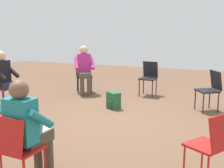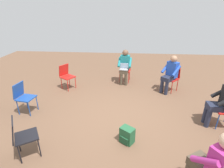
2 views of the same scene
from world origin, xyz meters
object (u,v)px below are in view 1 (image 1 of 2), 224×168
person_with_laptop (27,125)px  person_in_black (5,77)px  chair_south (0,85)px  chair_northeast (212,143)px  person_in_magenta (84,67)px  chair_northwest (210,88)px  chair_east (18,146)px  backpack_near_laptop_user (114,101)px  chair_southwest (84,74)px  chair_west (149,76)px

person_with_laptop → person_in_black: bearing=139.5°
person_with_laptop → chair_south: bearing=141.4°
chair_south → chair_northeast: bearing=70.3°
person_in_magenta → person_with_laptop: bearing=76.0°
chair_northwest → person_with_laptop: size_ratio=0.69×
chair_east → backpack_near_laptop_user: 3.44m
chair_southwest → person_in_magenta: size_ratio=0.69×
backpack_near_laptop_user → chair_southwest: bearing=-133.6°
chair_south → chair_northwest: (-1.29, 4.31, 0.00)m
chair_west → person_with_laptop: bearing=90.2°
chair_west → person_in_magenta: 1.66m
chair_west → chair_southwest: size_ratio=1.00×
chair_southwest → backpack_near_laptop_user: bearing=105.7°
chair_northeast → person_in_black: person_in_black is taller
person_with_laptop → chair_northwest: bearing=70.8°
backpack_near_laptop_user → person_in_black: bearing=-70.7°
chair_south → person_in_magenta: bearing=149.7°
chair_southwest → chair_south: size_ratio=1.00×
backpack_near_laptop_user → person_in_magenta: bearing=-132.0°
chair_east → chair_south: 3.62m
person_with_laptop → person_in_magenta: same height
person_in_black → chair_west: bearing=133.2°
chair_south → person_with_laptop: (2.50, 2.46, 0.20)m
chair_south → backpack_near_laptop_user: chair_south is taller
chair_west → chair_south: same height
chair_east → chair_northeast: size_ratio=1.00×
person_with_laptop → person_in_magenta: bearing=113.5°
chair_east → person_in_black: bearing=137.4°
chair_east → backpack_near_laptop_user: (-3.42, -0.09, -0.34)m
chair_south → person_in_black: size_ratio=0.69×
chair_northeast → person_in_magenta: person_in_magenta is taller
chair_west → chair_east: bearing=90.1°
chair_northeast → chair_south: same height
chair_east → person_with_laptop: (-0.17, 0.02, 0.20)m
chair_south → chair_northwest: bearing=109.1°
person_with_laptop → backpack_near_laptop_user: bearing=98.8°
person_in_black → person_with_laptop: bearing=45.1°
chair_south → person_in_black: bearing=90.0°
chair_northwest → person_with_laptop: (3.79, -1.84, 0.20)m
chair_northwest → person_in_black: bearing=73.9°
person_in_magenta → person_in_black: bearing=30.5°
backpack_near_laptop_user → chair_west: bearing=164.3°
chair_west → person_in_magenta: person_in_magenta is taller
chair_northeast → chair_northwest: same height
chair_east → person_in_magenta: size_ratio=0.69×
chair_northeast → chair_south: bearing=101.5°
chair_east → backpack_near_laptop_user: size_ratio=2.36×
chair_southwest → chair_northeast: size_ratio=1.00×
chair_northwest → person_in_magenta: person_in_magenta is taller
chair_east → person_in_black: size_ratio=0.69×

